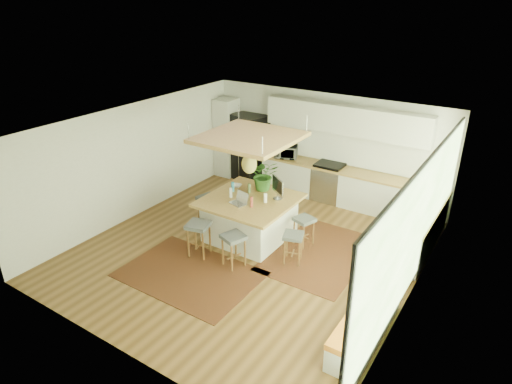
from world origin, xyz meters
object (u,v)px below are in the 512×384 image
Objects in this scene: stool_right_front at (293,247)px; microwave at (286,150)px; stool_near_right at (234,250)px; fridge at (249,149)px; island at (250,218)px; stool_right_back at (304,230)px; laptop at (238,199)px; monitor at (278,188)px; stool_near_left at (199,240)px; island_plant at (264,178)px; stool_left_side at (209,211)px.

microwave is at bearing 122.07° from stool_right_front.
stool_near_right is at bearing -140.58° from stool_right_front.
stool_right_front is at bearing -28.44° from fridge.
island reaches higher than stool_near_right.
stool_near_right reaches higher than stool_right_back.
stool_near_right is 1.87× the size of laptop.
island is 1.34m from stool_right_front.
monitor is at bearing -86.23° from microwave.
laptop reaches higher than island.
microwave is at bearing 151.36° from monitor.
fridge is 2.59× the size of stool_near_left.
stool_near_right is 1.18m from stool_right_front.
monitor is at bearing 64.94° from laptop.
monitor is at bearing 57.46° from stool_near_left.
island is at bearing 108.12° from stool_near_right.
stool_right_front is 0.74m from stool_right_back.
island is 0.68m from laptop.
fridge is at bearing 169.69° from monitor.
fridge is at bearing 141.22° from stool_right_back.
fridge is 3.57× the size of monitor.
island is 2.66× the size of stool_near_right.
fridge is at bearing 130.33° from island_plant.
stool_near_right is at bearing -35.79° from stool_left_side.
stool_near_left is at bearing -99.89° from laptop.
island is 2.86× the size of stool_right_front.
stool_near_left is at bearing -111.33° from island.
fridge is 1.03× the size of island.
stool_right_front is at bearing -79.47° from stool_right_back.
fridge is 2.95× the size of stool_right_front.
stool_right_back is 1.21× the size of monitor.
microwave is 2.20m from island_plant.
monitor is 2.63m from microwave.
stool_near_right is 1.08× the size of stool_right_back.
stool_near_left reaches higher than stool_right_back.
stool_right_front is 2.42m from stool_left_side.
stool_right_back is 1.56m from laptop.
laptop reaches higher than stool_near_left.
stool_near_right is at bearing -43.64° from fridge.
laptop is at bearing -15.22° from stool_left_side.
stool_right_front is at bearing -16.43° from island.
laptop is at bearing 64.82° from stool_near_left.
microwave is at bearing 104.82° from stool_near_right.
stool_right_front is 1.34m from monitor.
island_plant is (0.45, 1.78, 0.85)m from stool_near_left.
stool_near_right is at bearing 3.94° from stool_near_left.
microwave is (-1.14, 2.37, -0.06)m from monitor.
monitor reaches higher than stool_left_side.
stool_right_back is 0.89× the size of stool_left_side.
microwave reaches higher than stool_left_side.
island is at bearing 68.67° from stool_near_left.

